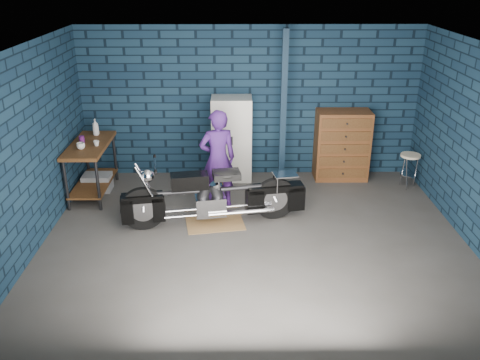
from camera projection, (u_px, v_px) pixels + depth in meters
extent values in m
plane|color=#454341|center=(254.00, 238.00, 7.31)|extent=(6.00, 6.00, 0.00)
cube|color=#102437|center=(250.00, 103.00, 9.08)|extent=(6.00, 0.02, 2.70)
cube|color=#102437|center=(30.00, 151.00, 6.75)|extent=(0.02, 5.00, 2.70)
cube|color=#102437|center=(478.00, 149.00, 6.81)|extent=(0.02, 5.00, 2.70)
cube|color=silver|center=(257.00, 47.00, 6.25)|extent=(6.00, 5.00, 0.02)
cube|color=#102132|center=(283.00, 111.00, 8.58)|extent=(0.10, 0.10, 2.70)
cube|color=brown|center=(92.00, 169.00, 8.54)|extent=(0.60, 1.40, 0.91)
cube|color=brown|center=(215.00, 222.00, 7.75)|extent=(0.96, 0.78, 0.01)
imported|color=#401C6A|center=(218.00, 159.00, 8.00)|extent=(0.67, 0.52, 1.60)
cube|color=gray|center=(97.00, 182.00, 8.80)|extent=(0.47, 0.34, 0.30)
cube|color=silver|center=(232.00, 139.00, 9.06)|extent=(0.70, 0.50, 1.51)
cube|color=brown|center=(342.00, 145.00, 9.13)|extent=(0.94, 0.52, 1.26)
imported|color=beige|center=(81.00, 146.00, 8.09)|extent=(0.16, 0.16, 0.11)
imported|color=beige|center=(96.00, 143.00, 8.24)|extent=(0.11, 0.11, 0.09)
cylinder|color=#55175E|center=(82.00, 140.00, 8.36)|extent=(0.09, 0.09, 0.12)
imported|color=gray|center=(96.00, 127.00, 8.72)|extent=(0.12, 0.12, 0.29)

